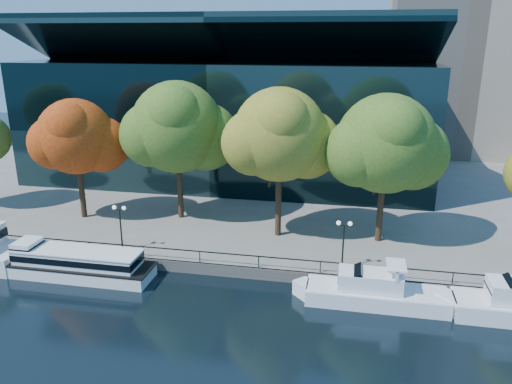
% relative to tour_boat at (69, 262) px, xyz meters
% --- Properties ---
extents(ground, '(160.00, 160.00, 0.00)m').
position_rel_tour_boat_xyz_m(ground, '(10.48, -0.74, -1.20)').
color(ground, black).
rests_on(ground, ground).
extents(promenade, '(90.00, 67.08, 1.00)m').
position_rel_tour_boat_xyz_m(promenade, '(10.48, 35.64, -0.70)').
color(promenade, slate).
rests_on(promenade, ground).
extents(railing, '(88.20, 0.08, 0.99)m').
position_rel_tour_boat_xyz_m(railing, '(10.48, 2.51, 0.74)').
color(railing, black).
rests_on(railing, promenade).
extents(convention_building, '(50.00, 24.57, 21.43)m').
position_rel_tour_boat_xyz_m(convention_building, '(6.48, 31.05, 7.31)').
color(convention_building, black).
rests_on(convention_building, ground).
extents(tour_boat, '(14.81, 3.30, 2.81)m').
position_rel_tour_boat_xyz_m(tour_boat, '(0.00, 0.00, 0.00)').
color(tour_boat, white).
rests_on(tour_boat, ground).
extents(cruiser_near, '(11.43, 2.94, 3.31)m').
position_rel_tour_boat_xyz_m(cruiser_near, '(24.35, 0.20, -0.17)').
color(cruiser_near, white).
rests_on(cruiser_near, ground).
extents(tree_1, '(9.40, 7.71, 12.22)m').
position_rel_tour_boat_xyz_m(tree_1, '(-4.41, 10.56, 8.09)').
color(tree_1, black).
rests_on(tree_1, promenade).
extents(tree_2, '(11.35, 9.31, 13.96)m').
position_rel_tour_boat_xyz_m(tree_2, '(5.55, 12.41, 9.02)').
color(tree_2, black).
rests_on(tree_2, promenade).
extents(tree_3, '(10.56, 8.66, 13.83)m').
position_rel_tour_boat_xyz_m(tree_3, '(16.15, 9.58, 9.23)').
color(tree_3, black).
rests_on(tree_3, promenade).
extents(tree_4, '(10.90, 8.94, 13.44)m').
position_rel_tour_boat_xyz_m(tree_4, '(25.42, 10.04, 8.70)').
color(tree_4, black).
rests_on(tree_4, promenade).
extents(lamp_1, '(1.26, 0.36, 4.03)m').
position_rel_tour_boat_xyz_m(lamp_1, '(2.96, 3.76, 2.79)').
color(lamp_1, black).
rests_on(lamp_1, promenade).
extents(lamp_2, '(1.26, 0.36, 4.03)m').
position_rel_tour_boat_xyz_m(lamp_2, '(22.16, 3.76, 2.79)').
color(lamp_2, black).
rests_on(lamp_2, promenade).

